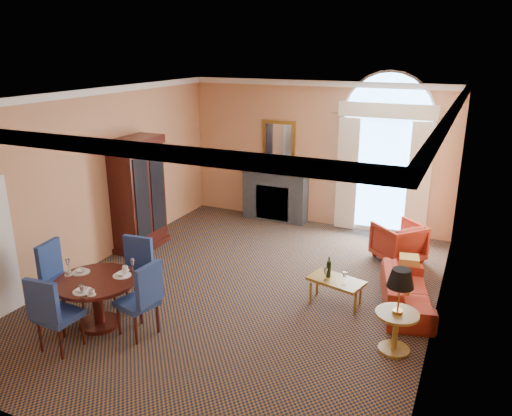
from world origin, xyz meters
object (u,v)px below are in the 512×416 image
at_px(sofa, 407,291).
at_px(armchair, 398,242).
at_px(armoire, 138,196).
at_px(coffee_table, 336,281).
at_px(dining_table, 97,292).
at_px(side_table, 399,301).

bearing_deg(sofa, armchair, -0.33).
height_order(armoire, armchair, armoire).
relative_size(sofa, coffee_table, 1.89).
bearing_deg(armchair, armoire, -30.14).
xyz_separation_m(sofa, coffee_table, (-1.03, -0.41, 0.15)).
height_order(armoire, dining_table, armoire).
distance_m(dining_table, coffee_table, 3.59).
relative_size(armoire, sofa, 1.27).
bearing_deg(dining_table, armoire, 115.40).
bearing_deg(armoire, side_table, -16.47).
xyz_separation_m(dining_table, sofa, (3.98, 2.45, -0.28)).
relative_size(sofa, side_table, 1.51).
xyz_separation_m(armchair, coffee_table, (-0.61, -2.17, 0.03)).
bearing_deg(coffee_table, side_table, -25.33).
distance_m(armoire, coffee_table, 4.34).
bearing_deg(armchair, sofa, 56.28).
distance_m(armoire, side_table, 5.56).
relative_size(armoire, dining_table, 1.92).
relative_size(sofa, armchair, 2.17).
height_order(armoire, side_table, armoire).
xyz_separation_m(sofa, side_table, (0.05, -1.31, 0.49)).
bearing_deg(coffee_table, dining_table, -130.82).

